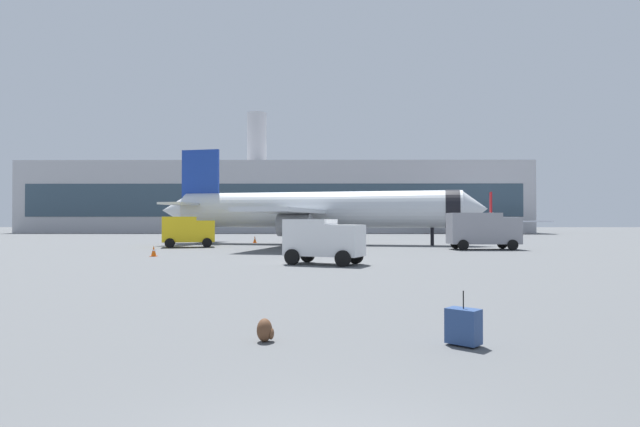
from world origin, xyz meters
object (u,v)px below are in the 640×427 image
at_px(safety_cone_near, 154,251).
at_px(safety_cone_outer, 297,249).
at_px(airplane_at_gate, 315,210).
at_px(service_truck, 188,230).
at_px(cargo_van, 323,239).
at_px(airplane_taxiing, 488,220).
at_px(rolling_suitcase, 463,326).
at_px(safety_cone_far, 322,251).
at_px(safety_cone_mid, 255,239).
at_px(traveller_backpack, 265,330).
at_px(fuel_truck, 482,229).

distance_m(safety_cone_near, safety_cone_outer, 10.66).
relative_size(airplane_at_gate, service_truck, 6.83).
bearing_deg(cargo_van, airplane_taxiing, 65.71).
height_order(cargo_van, rolling_suitcase, cargo_van).
relative_size(service_truck, rolling_suitcase, 4.73).
relative_size(service_truck, safety_cone_far, 6.37).
xyz_separation_m(safety_cone_mid, safety_cone_far, (7.75, -21.97, 0.00)).
height_order(service_truck, safety_cone_mid, service_truck).
height_order(safety_cone_near, traveller_backpack, safety_cone_near).
bearing_deg(cargo_van, safety_cone_near, 151.33).
bearing_deg(safety_cone_far, airplane_taxiing, 63.35).
bearing_deg(safety_cone_far, safety_cone_mid, 109.43).
bearing_deg(safety_cone_near, rolling_suitcase, -60.15).
relative_size(safety_cone_near, traveller_backpack, 1.59).
bearing_deg(cargo_van, rolling_suitcase, -81.52).
relative_size(airplane_at_gate, safety_cone_outer, 54.96).
height_order(airplane_at_gate, airplane_taxiing, airplane_at_gate).
height_order(cargo_van, safety_cone_far, cargo_van).
xyz_separation_m(cargo_van, traveller_backpack, (-1.14, -18.99, -1.22)).
xyz_separation_m(service_truck, rolling_suitcase, (15.81, -38.58, -1.22)).
relative_size(airplane_taxiing, cargo_van, 5.21).
bearing_deg(service_truck, fuel_truck, -7.92).
bearing_deg(safety_cone_mid, safety_cone_far, -70.57).
relative_size(fuel_truck, cargo_van, 1.25).
height_order(safety_cone_far, rolling_suitcase, rolling_suitcase).
height_order(airplane_at_gate, safety_cone_outer, airplane_at_gate).
relative_size(airplane_at_gate, airplane_taxiing, 1.41).
height_order(airplane_at_gate, cargo_van, airplane_at_gate).
xyz_separation_m(service_truck, safety_cone_far, (12.85, -12.48, -1.20)).
xyz_separation_m(service_truck, safety_cone_outer, (10.90, -8.84, -1.29)).
relative_size(service_truck, safety_cone_mid, 6.44).
height_order(cargo_van, traveller_backpack, cargo_van).
bearing_deg(service_truck, airplane_at_gate, 27.10).
bearing_deg(safety_cone_outer, airplane_taxiing, 60.48).
distance_m(airplane_at_gate, service_truck, 13.63).
xyz_separation_m(safety_cone_outer, traveller_backpack, (0.89, -29.44, -0.09)).
distance_m(safety_cone_near, rolling_suitcase, 29.78).
xyz_separation_m(fuel_truck, safety_cone_mid, (-21.72, 13.23, -1.37)).
bearing_deg(safety_cone_near, airplane_taxiing, 55.43).
height_order(safety_cone_near, rolling_suitcase, rolling_suitcase).
bearing_deg(airplane_at_gate, rolling_suitcase, -85.13).
relative_size(airplane_taxiing, service_truck, 4.84).
height_order(fuel_truck, safety_cone_far, fuel_truck).
bearing_deg(cargo_van, fuel_truck, 48.24).
bearing_deg(rolling_suitcase, traveller_backpack, 175.74).
bearing_deg(airplane_taxiing, safety_cone_outer, -119.52).
bearing_deg(service_truck, cargo_van, -56.15).
height_order(airplane_at_gate, fuel_truck, airplane_at_gate).
bearing_deg(airplane_taxiing, cargo_van, -114.29).
relative_size(cargo_van, rolling_suitcase, 4.39).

